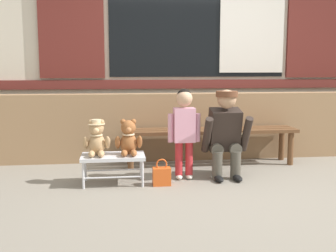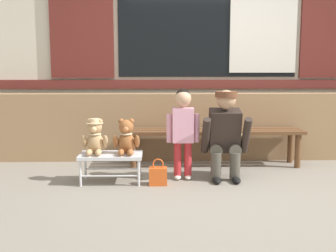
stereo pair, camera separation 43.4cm
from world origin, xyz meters
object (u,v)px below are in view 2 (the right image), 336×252
(teddy_bear_with_hat, at_px, (95,137))
(child_standing, at_px, (183,124))
(small_display_bench, at_px, (111,157))
(adult_crouching, at_px, (226,134))
(teddy_bear_plain, at_px, (126,138))
(wooden_bench_long, at_px, (215,135))
(handbag_on_ground, at_px, (158,176))

(teddy_bear_with_hat, distance_m, child_standing, 0.92)
(small_display_bench, relative_size, teddy_bear_with_hat, 1.76)
(teddy_bear_with_hat, bearing_deg, adult_crouching, 4.15)
(teddy_bear_plain, relative_size, child_standing, 0.38)
(wooden_bench_long, xyz_separation_m, child_standing, (-0.42, -0.61, 0.22))
(child_standing, bearing_deg, teddy_bear_with_hat, -173.85)
(child_standing, bearing_deg, handbag_on_ground, -140.48)
(small_display_bench, height_order, child_standing, child_standing)
(wooden_bench_long, bearing_deg, small_display_bench, -148.74)
(teddy_bear_plain, bearing_deg, small_display_bench, -179.49)
(handbag_on_ground, bearing_deg, adult_crouching, 16.95)
(adult_crouching, bearing_deg, small_display_bench, -175.19)
(teddy_bear_with_hat, xyz_separation_m, adult_crouching, (1.36, 0.10, 0.01))
(adult_crouching, bearing_deg, handbag_on_ground, -163.05)
(teddy_bear_plain, distance_m, child_standing, 0.61)
(teddy_bear_plain, bearing_deg, teddy_bear_with_hat, 179.87)
(adult_crouching, height_order, handbag_on_ground, adult_crouching)
(wooden_bench_long, height_order, teddy_bear_plain, teddy_bear_plain)
(teddy_bear_with_hat, relative_size, adult_crouching, 0.38)
(adult_crouching, bearing_deg, wooden_bench_long, 92.98)
(teddy_bear_with_hat, bearing_deg, wooden_bench_long, 28.02)
(teddy_bear_with_hat, relative_size, handbag_on_ground, 1.34)
(wooden_bench_long, distance_m, teddy_bear_with_hat, 1.51)
(handbag_on_ground, bearing_deg, child_standing, 39.52)
(child_standing, height_order, adult_crouching, child_standing)
(teddy_bear_with_hat, bearing_deg, child_standing, 6.15)
(child_standing, relative_size, adult_crouching, 1.01)
(handbag_on_ground, bearing_deg, teddy_bear_plain, 159.92)
(small_display_bench, xyz_separation_m, child_standing, (0.75, 0.10, 0.33))
(adult_crouching, bearing_deg, teddy_bear_with_hat, -175.85)
(child_standing, relative_size, handbag_on_ground, 3.52)
(teddy_bear_with_hat, xyz_separation_m, teddy_bear_plain, (0.32, -0.00, -0.01))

